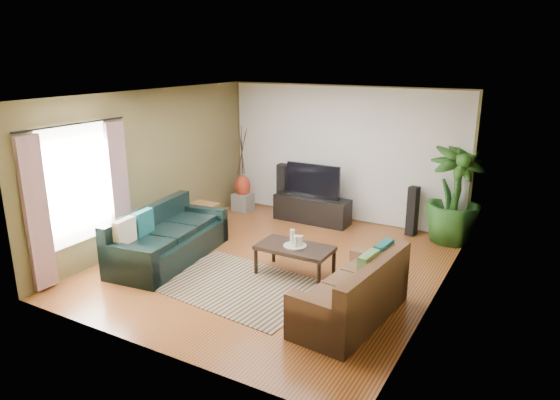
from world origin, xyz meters
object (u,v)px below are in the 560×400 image
Objects in this scene: speaker_left at (282,189)px; vase at (243,186)px; television at (313,181)px; side_table at (202,218)px; coffee_table at (295,260)px; pedestal at (243,202)px; speaker_right at (413,211)px; tv_stand at (312,209)px; sofa_right at (351,288)px; potted_plant at (454,195)px; sofa_left at (169,235)px.

speaker_left is 2.22× the size of vase.
side_table is (-1.57, -1.59, -0.58)m from television.
pedestal is (-2.51, 2.37, -0.05)m from coffee_table.
speaker_right is (1.96, 0.21, -0.39)m from television.
coffee_table is at bearing -43.27° from vase.
speaker_left reaches higher than tv_stand.
sofa_right is at bearing -76.65° from speaker_right.
sofa_right is 1.04× the size of potted_plant.
coffee_table is 0.74× the size of tv_stand.
speaker_left reaches higher than pedestal.
speaker_right is (1.96, 0.23, 0.21)m from tv_stand.
sofa_left is 2.15m from coffee_table.
speaker_right is 0.82m from potted_plant.
sofa_left is at bearing -124.78° from speaker_right.
tv_stand is (-2.11, 3.23, -0.17)m from sofa_right.
potted_plant is 4.38m from pedestal.
potted_plant is 3.67× the size of vase.
potted_plant is at bearing 10.93° from speaker_right.
pedestal is at bearing -176.42° from potted_plant.
side_table is at bearing -142.15° from speaker_right.
side_table is (-0.76, -1.80, -0.26)m from speaker_left.
speaker_left is 2.85× the size of pedestal.
tv_stand is at bearing 109.85° from coffee_table.
tv_stand is 0.60m from television.
sofa_right is at bearing -55.44° from speaker_left.
side_table is at bearing -87.41° from vase.
speaker_left is at bearing -133.77° from sofa_right.
potted_plant reaches higher than sofa_left.
television is 2.31m from side_table.
vase is (-3.60, -0.27, 0.08)m from speaker_right.
sofa_right is 3.53m from potted_plant.
side_table is at bearing -134.52° from tv_stand.
speaker_right reaches higher than tv_stand.
speaker_left is (0.41, 3.10, 0.11)m from sofa_left.
vase is at bearing -176.42° from potted_plant.
speaker_right is at bearing 26.92° from side_table.
sofa_left is 2.87m from vase.
vase is at bearing 136.68° from coffee_table.
side_table is at bearing 160.97° from coffee_table.
side_table is at bearing -134.80° from television.
potted_plant is (3.89, 3.10, 0.45)m from sofa_left.
speaker_right is (-0.15, 3.46, 0.04)m from sofa_right.
pedestal is at bearing 92.59° from side_table.
speaker_right is 3.63m from pedestal.
speaker_right reaches higher than sofa_left.
side_table is at bearing -157.08° from potted_plant.
sofa_left reaches higher than side_table.
tv_stand is 1.67m from vase.
vase is (-2.51, 2.37, 0.31)m from coffee_table.
sofa_right is 1.17× the size of tv_stand.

